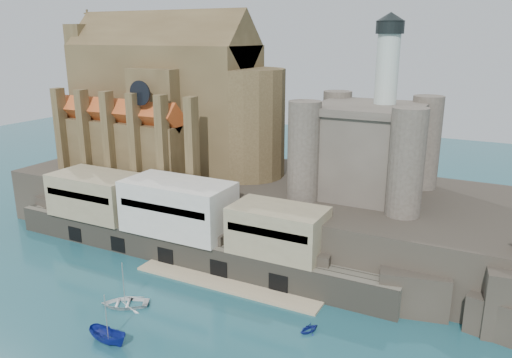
% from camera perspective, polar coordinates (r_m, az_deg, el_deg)
% --- Properties ---
extents(ground, '(300.00, 300.00, 0.00)m').
position_cam_1_polar(ground, '(64.59, -13.77, -18.04)').
color(ground, '#194852').
rests_on(ground, ground).
extents(promontory, '(100.00, 36.00, 10.00)m').
position_cam_1_polar(promontory, '(92.23, 2.02, -3.46)').
color(promontory, black).
rests_on(promontory, ground).
extents(quay, '(70.00, 12.00, 13.05)m').
position_cam_1_polar(quay, '(83.51, -9.06, -4.95)').
color(quay, '#5D584B').
rests_on(quay, ground).
extents(church, '(47.00, 25.93, 30.51)m').
position_cam_1_polar(church, '(102.36, -9.60, 8.21)').
color(church, brown).
rests_on(church, promontory).
extents(castle_keep, '(21.20, 21.20, 29.30)m').
position_cam_1_polar(castle_keep, '(84.83, 12.62, 3.83)').
color(castle_keep, '#4E473D').
rests_on(castle_keep, promontory).
extents(boat_2, '(2.29, 2.24, 5.67)m').
position_cam_1_polar(boat_2, '(66.00, -16.50, -17.45)').
color(boat_2, navy).
rests_on(boat_2, ground).
extents(boat_6, '(3.46, 4.71, 6.51)m').
position_cam_1_polar(boat_6, '(73.07, -14.72, -13.79)').
color(boat_6, white).
rests_on(boat_6, ground).
extents(boat_7, '(2.89, 2.46, 2.87)m').
position_cam_1_polar(boat_7, '(65.76, 6.07, -16.94)').
color(boat_7, navy).
rests_on(boat_7, ground).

